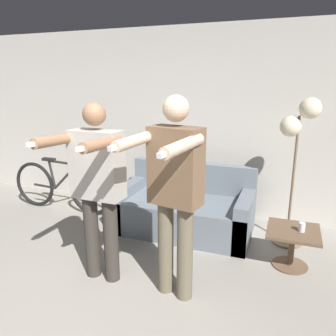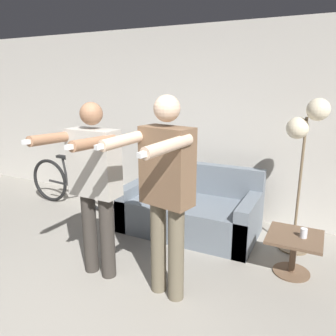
% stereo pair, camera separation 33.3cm
% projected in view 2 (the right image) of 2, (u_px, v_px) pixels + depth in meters
% --- Properties ---
extents(wall_back, '(10.00, 0.05, 2.60)m').
position_uv_depth(wall_back, '(187.00, 122.00, 4.68)').
color(wall_back, beige).
rests_on(wall_back, ground_plane).
extents(couch, '(1.68, 0.88, 0.82)m').
position_uv_depth(couch, '(190.00, 211.00, 4.18)').
color(couch, slate).
rests_on(couch, ground_plane).
extents(person_left, '(0.56, 0.68, 1.70)m').
position_uv_depth(person_left, '(94.00, 179.00, 3.04)').
color(person_left, '#38332D').
rests_on(person_left, ground_plane).
extents(person_right, '(0.59, 0.74, 1.77)m').
position_uv_depth(person_right, '(166.00, 187.00, 2.71)').
color(person_right, '#6B604C').
rests_on(person_right, ground_plane).
extents(cat, '(0.46, 0.13, 0.20)m').
position_uv_depth(cat, '(172.00, 153.00, 4.48)').
color(cat, silver).
rests_on(cat, couch).
extents(floor_lamp, '(0.41, 0.34, 1.71)m').
position_uv_depth(floor_lamp, '(306.00, 133.00, 3.44)').
color(floor_lamp, '#756047').
rests_on(floor_lamp, ground_plane).
extents(side_table, '(0.51, 0.51, 0.41)m').
position_uv_depth(side_table, '(294.00, 246.00, 3.23)').
color(side_table, brown).
rests_on(side_table, ground_plane).
extents(cup, '(0.07, 0.07, 0.09)m').
position_uv_depth(cup, '(304.00, 233.00, 3.15)').
color(cup, silver).
rests_on(cup, side_table).
extents(bicycle, '(1.69, 0.07, 0.78)m').
position_uv_depth(bicycle, '(74.00, 184.00, 4.98)').
color(bicycle, black).
rests_on(bicycle, ground_plane).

